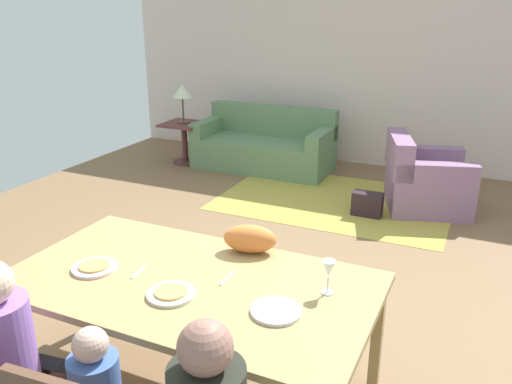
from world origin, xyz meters
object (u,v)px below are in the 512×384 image
at_px(cat, 250,239).
at_px(armchair, 423,181).
at_px(plate_near_woman, 276,311).
at_px(table_lamp, 182,92).
at_px(dining_table, 190,290).
at_px(plate_near_child, 171,294).
at_px(plate_near_man, 95,268).
at_px(wine_glass, 328,270).
at_px(person_man, 13,370).
at_px(couch, 265,146).
at_px(handbag, 367,204).
at_px(side_table, 184,137).

bearing_deg(cat, armchair, 64.46).
height_order(plate_near_woman, table_lamp, table_lamp).
xyz_separation_m(dining_table, plate_near_child, (0.00, -0.18, 0.07)).
distance_m(plate_near_man, table_lamp, 4.67).
distance_m(wine_glass, person_man, 1.61).
relative_size(plate_near_woman, couch, 0.13).
xyz_separation_m(dining_table, couch, (-1.47, 4.32, -0.40)).
height_order(wine_glass, cat, wine_glass).
relative_size(wine_glass, table_lamp, 0.34).
bearing_deg(person_man, table_lamp, 113.13).
xyz_separation_m(table_lamp, handbag, (2.86, -0.90, -0.88)).
height_order(couch, armchair, same).
relative_size(couch, side_table, 3.21).
xyz_separation_m(plate_near_child, person_man, (-0.55, -0.55, -0.26)).
relative_size(wine_glass, couch, 0.10).
bearing_deg(handbag, armchair, 44.14).
xyz_separation_m(couch, armchair, (2.22, -0.67, 0.02)).
height_order(plate_near_man, side_table, plate_near_man).
bearing_deg(wine_glass, handbag, 98.80).
bearing_deg(plate_near_child, plate_near_man, 173.77).
distance_m(dining_table, plate_near_man, 0.57).
relative_size(plate_near_man, person_man, 0.23).
bearing_deg(side_table, couch, 12.81).
bearing_deg(person_man, couch, 100.23).
bearing_deg(cat, handbag, 72.91).
bearing_deg(wine_glass, dining_table, -165.96).
relative_size(side_table, table_lamp, 1.07).
relative_size(armchair, table_lamp, 1.99).
distance_m(plate_near_woman, armchair, 3.78).
xyz_separation_m(plate_near_man, table_lamp, (-2.05, 4.18, 0.24)).
distance_m(armchair, handbag, 0.72).
relative_size(person_man, handbag, 3.47).
xyz_separation_m(armchair, handbag, (-0.50, -0.48, -0.19)).
height_order(plate_near_woman, couch, couch).
distance_m(wine_glass, cat, 0.63).
distance_m(couch, table_lamp, 1.36).
xyz_separation_m(wine_glass, couch, (-2.19, 4.14, -0.59)).
xyz_separation_m(dining_table, plate_near_man, (-0.55, -0.12, 0.07)).
distance_m(wine_glass, table_lamp, 5.11).
distance_m(plate_near_woman, couch, 4.88).
distance_m(dining_table, handbag, 3.23).
distance_m(plate_near_child, cat, 0.65).
bearing_deg(person_man, armchair, 73.35).
bearing_deg(plate_near_child, wine_glass, 26.57).
distance_m(plate_near_child, handbag, 3.41).
bearing_deg(plate_near_woman, table_lamp, 127.13).
xyz_separation_m(wine_glass, handbag, (-0.46, 2.98, -0.76)).
bearing_deg(handbag, plate_near_child, -94.40).
height_order(side_table, table_lamp, table_lamp).
distance_m(cat, side_table, 4.57).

